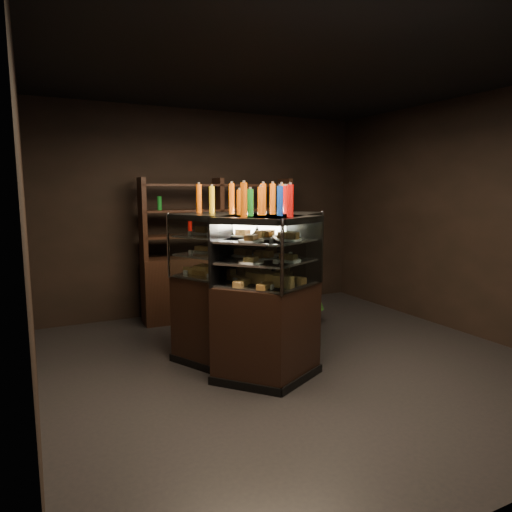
# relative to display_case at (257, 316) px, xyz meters

# --- Properties ---
(ground) EXTENTS (5.00, 5.00, 0.00)m
(ground) POSITION_rel_display_case_xyz_m (0.41, -0.10, -0.53)
(ground) COLOR black
(ground) RESTS_ON ground
(room_shell) EXTENTS (5.02, 5.02, 3.01)m
(room_shell) POSITION_rel_display_case_xyz_m (0.41, -0.10, 1.41)
(room_shell) COLOR black
(room_shell) RESTS_ON ground
(display_case) EXTENTS (1.74, 1.64, 1.60)m
(display_case) POSITION_rel_display_case_xyz_m (0.00, 0.00, 0.00)
(display_case) COLOR black
(display_case) RESTS_ON ground
(food_display) EXTENTS (1.24, 1.27, 0.49)m
(food_display) POSITION_rel_display_case_xyz_m (-0.00, -0.00, 0.67)
(food_display) COLOR #B69041
(food_display) RESTS_ON display_case
(bottles_top) EXTENTS (1.07, 1.13, 0.30)m
(bottles_top) POSITION_rel_display_case_xyz_m (0.00, 0.00, 1.20)
(bottles_top) COLOR #B20C0A
(bottles_top) RESTS_ON display_case
(potted_conifer) EXTENTS (0.38, 0.38, 0.81)m
(potted_conifer) POSITION_rel_display_case_xyz_m (1.37, 1.08, -0.06)
(potted_conifer) COLOR black
(potted_conifer) RESTS_ON ground
(back_shelving) EXTENTS (2.21, 0.54, 2.00)m
(back_shelving) POSITION_rel_display_case_xyz_m (0.36, 1.95, 0.08)
(back_shelving) COLOR black
(back_shelving) RESTS_ON ground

